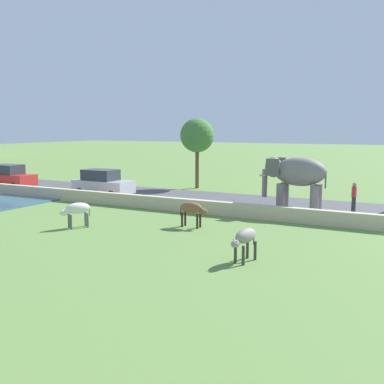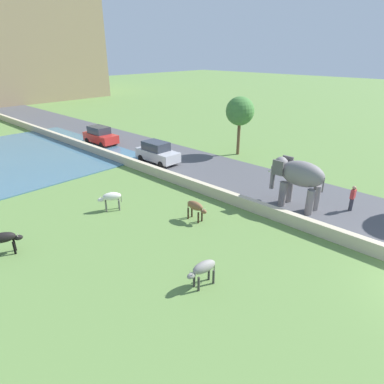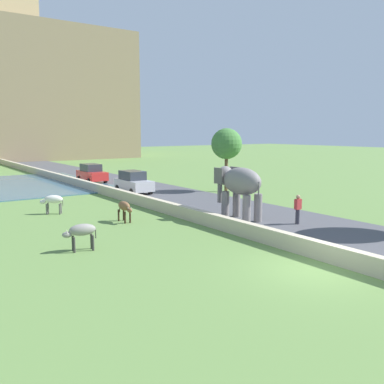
% 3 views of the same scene
% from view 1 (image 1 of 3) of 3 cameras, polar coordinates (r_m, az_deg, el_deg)
% --- Properties ---
extents(road_surface, '(7.00, 120.00, 0.06)m').
position_cam_1_polar(road_surface, '(31.14, -8.25, -0.26)').
color(road_surface, '#4C4C51').
rests_on(road_surface, ground).
extents(barrier_wall, '(0.40, 110.00, 0.72)m').
position_cam_1_polar(barrier_wall, '(26.89, -9.54, -0.89)').
color(barrier_wall, beige).
rests_on(barrier_wall, ground).
extents(elephant, '(1.42, 3.47, 2.99)m').
position_cam_1_polar(elephant, '(24.29, 12.89, 2.06)').
color(elephant, slate).
rests_on(elephant, ground).
extents(person_beside_elephant, '(0.36, 0.22, 1.63)m').
position_cam_1_polar(person_beside_elephant, '(25.63, 19.70, -0.53)').
color(person_beside_elephant, '#33333D').
rests_on(person_beside_elephant, ground).
extents(car_red, '(1.82, 4.01, 1.80)m').
position_cam_1_polar(car_red, '(36.34, -22.02, 1.80)').
color(car_red, red).
rests_on(car_red, ground).
extents(car_silver, '(1.83, 4.02, 1.80)m').
position_cam_1_polar(car_silver, '(30.24, -11.19, 1.09)').
color(car_silver, '#B7B7BC').
rests_on(car_silver, ground).
extents(cow_brown, '(0.46, 1.39, 1.15)m').
position_cam_1_polar(cow_brown, '(20.58, 0.02, -2.17)').
color(cow_brown, brown).
rests_on(cow_brown, ground).
extents(cow_grey, '(1.42, 0.64, 1.15)m').
position_cam_1_polar(cow_grey, '(15.37, 6.66, -5.75)').
color(cow_grey, gray).
rests_on(cow_grey, ground).
extents(cow_white, '(1.36, 1.01, 1.15)m').
position_cam_1_polar(cow_white, '(21.11, -14.29, -2.16)').
color(cow_white, silver).
rests_on(cow_white, ground).
extents(tree_mid, '(2.52, 2.52, 5.21)m').
position_cam_1_polar(tree_mid, '(33.80, 0.66, 7.08)').
color(tree_mid, brown).
rests_on(tree_mid, ground).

